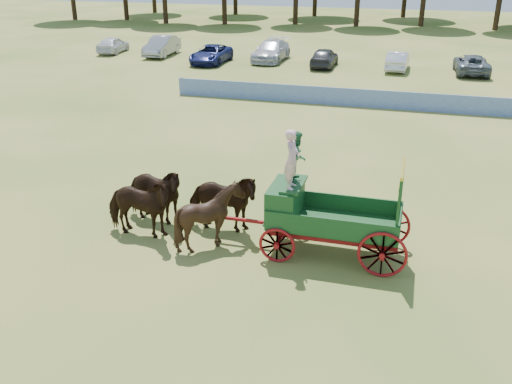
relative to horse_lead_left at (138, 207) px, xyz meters
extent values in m
plane|color=#A28E49|center=(7.51, 0.44, -1.01)|extent=(160.00, 160.00, 0.00)
imported|color=black|center=(0.00, 0.00, 0.00)|extent=(2.40, 1.11, 2.02)
imported|color=black|center=(0.00, 1.10, 0.00)|extent=(2.54, 1.45, 2.02)
imported|color=black|center=(2.40, 0.00, 0.00)|extent=(1.88, 1.68, 2.03)
imported|color=black|center=(2.40, 1.10, 0.00)|extent=(2.45, 1.21, 2.02)
cube|color=maroon|center=(4.60, 0.55, -0.41)|extent=(0.12, 2.00, 0.12)
cube|color=maroon|center=(7.60, 0.55, -0.41)|extent=(0.12, 2.00, 0.12)
cube|color=maroon|center=(6.10, 0.00, -0.29)|extent=(3.80, 0.10, 0.12)
cube|color=maroon|center=(6.10, 1.10, -0.29)|extent=(3.80, 0.10, 0.12)
cube|color=maroon|center=(3.70, 0.55, -0.26)|extent=(2.80, 0.09, 0.09)
cube|color=#17461B|center=(6.10, 0.55, -0.01)|extent=(3.80, 1.80, 0.10)
cube|color=#17461B|center=(6.10, -0.33, 0.29)|extent=(3.80, 0.06, 0.55)
cube|color=#17461B|center=(6.10, 1.43, 0.29)|extent=(3.80, 0.06, 0.55)
cube|color=#17461B|center=(7.98, 0.55, 0.29)|extent=(0.06, 1.80, 0.55)
cube|color=#17461B|center=(4.60, 0.55, 0.54)|extent=(0.85, 1.70, 1.05)
cube|color=#17461B|center=(4.85, 0.55, 1.11)|extent=(0.55, 1.50, 0.08)
cube|color=#17461B|center=(4.22, 0.55, 0.34)|extent=(0.10, 1.60, 0.65)
cube|color=#17461B|center=(4.40, 0.55, 0.04)|extent=(0.55, 1.60, 0.06)
cube|color=#17461B|center=(7.90, -0.25, 0.94)|extent=(0.08, 0.08, 1.80)
cube|color=#17461B|center=(7.90, 1.35, 0.94)|extent=(0.08, 0.08, 1.80)
cube|color=#17461B|center=(7.90, 0.55, 1.54)|extent=(0.07, 1.75, 0.75)
cube|color=gold|center=(7.90, 0.55, 1.94)|extent=(0.08, 1.80, 0.09)
cube|color=gold|center=(7.86, 0.55, 1.54)|extent=(0.02, 1.30, 0.12)
torus|color=maroon|center=(4.60, -0.40, -0.46)|extent=(1.09, 0.09, 1.09)
torus|color=maroon|center=(4.60, 1.50, -0.46)|extent=(1.09, 0.09, 1.09)
torus|color=maroon|center=(7.60, -0.40, -0.31)|extent=(1.39, 0.09, 1.39)
torus|color=maroon|center=(7.60, 1.50, -0.31)|extent=(1.39, 0.09, 1.39)
imported|color=beige|center=(4.85, 0.20, 2.01)|extent=(0.41, 0.63, 1.73)
imported|color=#286C3F|center=(4.85, 0.90, 1.89)|extent=(0.56, 0.72, 1.47)
cube|color=#1C429A|center=(6.51, 18.44, -0.49)|extent=(26.00, 0.08, 1.05)
imported|color=silver|center=(-18.49, 31.62, -0.29)|extent=(2.11, 4.37, 1.44)
imported|color=gray|center=(-13.65, 31.41, -0.19)|extent=(2.00, 5.09, 1.65)
imported|color=navy|center=(-8.32, 29.26, -0.30)|extent=(2.38, 5.15, 1.43)
imported|color=silver|center=(-3.92, 31.60, -0.19)|extent=(2.36, 5.67, 1.64)
imported|color=#333338|center=(0.75, 30.17, -0.27)|extent=(1.78, 4.38, 1.49)
imported|color=silver|center=(6.34, 30.37, -0.31)|extent=(1.65, 4.34, 1.41)
imported|color=slate|center=(11.68, 30.53, -0.31)|extent=(2.53, 5.15, 1.41)
cylinder|color=#382314|center=(-29.89, 55.75, 1.33)|extent=(0.60, 0.60, 4.69)
cylinder|color=#382314|center=(-23.32, 53.61, 1.46)|extent=(0.60, 0.60, 4.93)
cylinder|color=#382314|center=(-15.86, 54.62, 1.17)|extent=(0.60, 0.60, 4.36)
cylinder|color=#382314|center=(-7.47, 57.09, 1.11)|extent=(0.60, 0.60, 4.25)
cylinder|color=#382314|center=(0.03, 57.12, 1.25)|extent=(0.60, 0.60, 4.51)
cylinder|color=#382314|center=(7.55, 59.32, 1.65)|extent=(0.60, 0.60, 5.32)
cylinder|color=#382314|center=(15.83, 57.90, 1.44)|extent=(0.60, 0.60, 4.91)
camera|label=1|loc=(8.05, -14.64, 7.45)|focal=40.00mm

